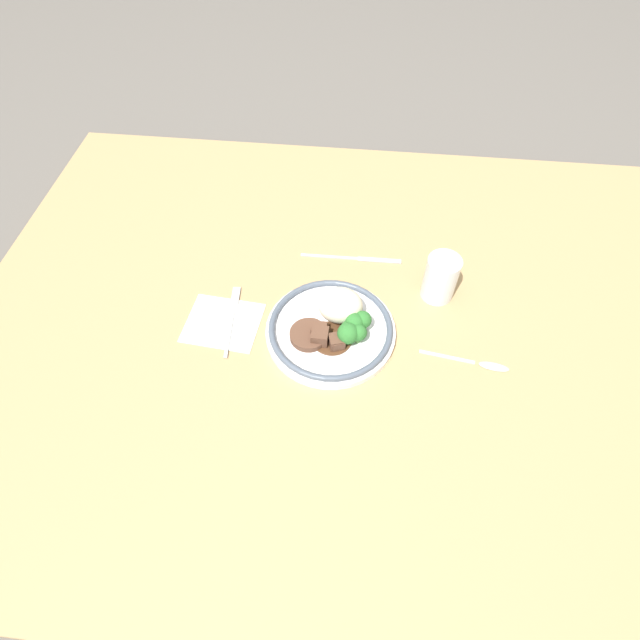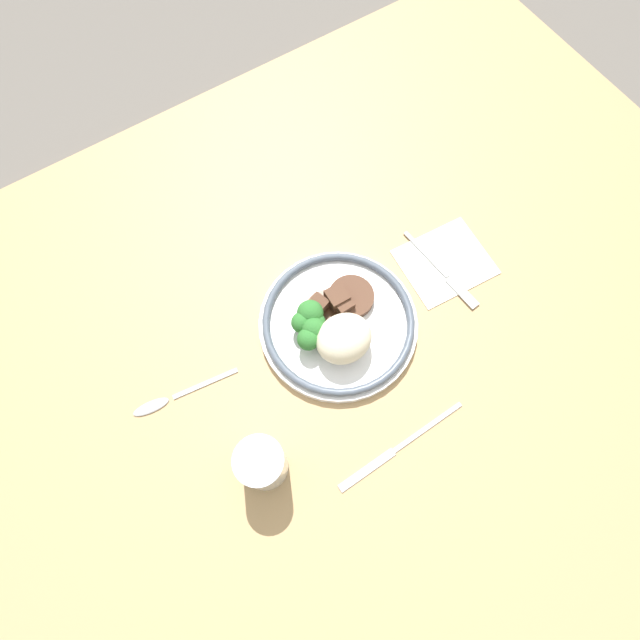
{
  "view_description": "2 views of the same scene",
  "coord_description": "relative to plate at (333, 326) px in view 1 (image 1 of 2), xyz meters",
  "views": [
    {
      "loc": [
        0.01,
        -0.6,
        0.82
      ],
      "look_at": [
        -0.05,
        -0.04,
        0.08
      ],
      "focal_mm": 28.0,
      "sensor_mm": 36.0,
      "label": 1
    },
    {
      "loc": [
        0.14,
        0.18,
        0.78
      ],
      "look_at": [
        -0.01,
        -0.05,
        0.07
      ],
      "focal_mm": 28.0,
      "sensor_mm": 36.0,
      "label": 2
    }
  ],
  "objects": [
    {
      "name": "juice_glass",
      "position": [
        0.2,
        0.12,
        0.02
      ],
      "size": [
        0.07,
        0.07,
        0.1
      ],
      "color": "#F4AD19",
      "rests_on": "dining_table"
    },
    {
      "name": "ground_plane",
      "position": [
        0.03,
        0.03,
        -0.05
      ],
      "size": [
        8.0,
        8.0,
        0.0
      ],
      "primitive_type": "plane",
      "color": "#5B5651"
    },
    {
      "name": "dining_table",
      "position": [
        0.03,
        0.03,
        -0.04
      ],
      "size": [
        1.54,
        1.16,
        0.03
      ],
      "color": "tan",
      "rests_on": "ground"
    },
    {
      "name": "plate",
      "position": [
        0.0,
        0.0,
        0.0
      ],
      "size": [
        0.25,
        0.25,
        0.08
      ],
      "color": "white",
      "rests_on": "dining_table"
    },
    {
      "name": "fork",
      "position": [
        -0.2,
        0.02,
        -0.02
      ],
      "size": [
        0.03,
        0.18,
        0.0
      ],
      "rotation": [
        0.0,
        0.0,
        1.65
      ],
      "color": "#ADADB2",
      "rests_on": "napkin"
    },
    {
      "name": "napkin",
      "position": [
        -0.22,
        0.0,
        -0.02
      ],
      "size": [
        0.15,
        0.13,
        0.0
      ],
      "color": "silver",
      "rests_on": "dining_table"
    },
    {
      "name": "knife",
      "position": [
        0.03,
        0.2,
        -0.02
      ],
      "size": [
        0.22,
        0.01,
        0.0
      ],
      "rotation": [
        0.0,
        0.0,
        0.01
      ],
      "color": "#ADADB2",
      "rests_on": "dining_table"
    },
    {
      "name": "spoon",
      "position": [
        0.28,
        -0.04,
        -0.02
      ],
      "size": [
        0.17,
        0.04,
        0.01
      ],
      "rotation": [
        0.0,
        0.0,
        -0.15
      ],
      "color": "#ADADB2",
      "rests_on": "dining_table"
    }
  ]
}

